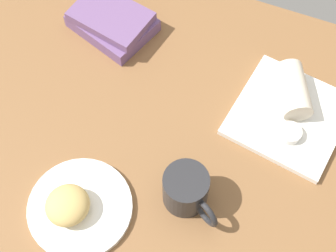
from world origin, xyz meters
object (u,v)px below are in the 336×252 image
(square_plate, at_px, (289,116))
(breakfast_wrap, at_px, (293,90))
(scone_pastry, at_px, (68,205))
(book_stack, at_px, (112,21))
(round_plate, at_px, (80,208))
(sauce_cup, at_px, (290,133))
(coffee_mug, at_px, (187,190))

(square_plate, height_order, breakfast_wrap, breakfast_wrap)
(scone_pastry, height_order, book_stack, scone_pastry)
(round_plate, bearing_deg, breakfast_wrap, -128.68)
(square_plate, xyz_separation_m, breakfast_wrap, (0.01, -0.04, 0.04))
(sauce_cup, xyz_separation_m, book_stack, (0.49, -0.14, 0.00))
(round_plate, distance_m, coffee_mug, 0.23)
(square_plate, relative_size, breakfast_wrap, 1.89)
(scone_pastry, distance_m, square_plate, 0.53)
(square_plate, xyz_separation_m, coffee_mug, (0.15, 0.27, 0.04))
(breakfast_wrap, relative_size, coffee_mug, 0.94)
(scone_pastry, relative_size, square_plate, 0.38)
(sauce_cup, height_order, book_stack, book_stack)
(square_plate, relative_size, sauce_cup, 4.66)
(square_plate, height_order, book_stack, book_stack)
(breakfast_wrap, distance_m, coffee_mug, 0.34)
(breakfast_wrap, relative_size, book_stack, 0.55)
(scone_pastry, bearing_deg, square_plate, -132.93)
(scone_pastry, relative_size, book_stack, 0.40)
(book_stack, distance_m, coffee_mug, 0.49)
(scone_pastry, distance_m, sauce_cup, 0.50)
(coffee_mug, bearing_deg, scone_pastry, 28.84)
(sauce_cup, relative_size, coffee_mug, 0.38)
(scone_pastry, distance_m, coffee_mug, 0.24)
(square_plate, xyz_separation_m, book_stack, (0.48, -0.08, 0.02))
(round_plate, height_order, coffee_mug, coffee_mug)
(square_plate, bearing_deg, breakfast_wrap, -75.78)
(scone_pastry, distance_m, book_stack, 0.48)
(square_plate, distance_m, breakfast_wrap, 0.06)
(round_plate, height_order, square_plate, square_plate)
(scone_pastry, height_order, square_plate, scone_pastry)
(breakfast_wrap, distance_m, book_stack, 0.47)
(square_plate, bearing_deg, scone_pastry, 47.07)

